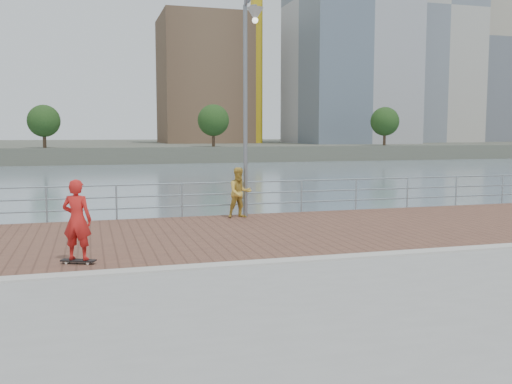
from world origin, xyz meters
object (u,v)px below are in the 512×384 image
object	(u,v)px
street_lamp	(249,65)
skateboarder	(77,220)
bystander	(240,193)
guardrail	(213,195)

from	to	relation	value
street_lamp	skateboarder	world-z (taller)	street_lamp
skateboarder	street_lamp	bearing A→B (deg)	-112.34
street_lamp	bystander	xyz separation A→B (m)	(-0.24, 0.30, -3.96)
bystander	skateboarder	bearing A→B (deg)	-138.09
guardrail	bystander	xyz separation A→B (m)	(0.72, -0.69, 0.13)
bystander	guardrail	bearing A→B (deg)	130.78
guardrail	skateboarder	bearing A→B (deg)	-124.68
street_lamp	bystander	bearing A→B (deg)	128.72
skateboarder	bystander	size ratio (longest dim) A/B	1.04
guardrail	skateboarder	world-z (taller)	skateboarder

